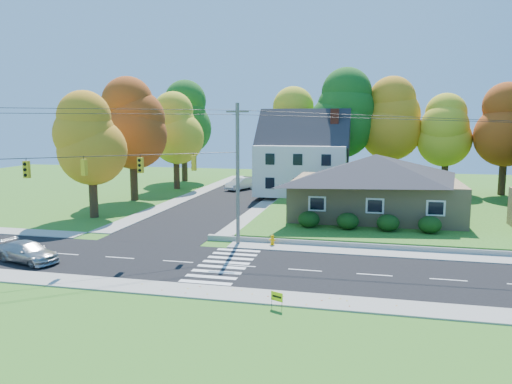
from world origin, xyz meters
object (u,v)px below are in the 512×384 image
ranch_house (375,184)px  silver_sedan (28,252)px  fire_hydrant (272,241)px  white_car (240,184)px

ranch_house → silver_sedan: 27.96m
ranch_house → fire_hydrant: ranch_house is taller
silver_sedan → white_car: white_car is taller
ranch_house → silver_sedan: ranch_house is taller
silver_sedan → fire_hydrant: 15.94m
silver_sedan → white_car: bearing=9.1°
ranch_house → white_car: size_ratio=3.14×
silver_sedan → fire_hydrant: silver_sedan is taller
white_car → fire_hydrant: 29.15m
white_car → fire_hydrant: (9.65, -27.50, -0.40)m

